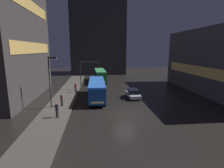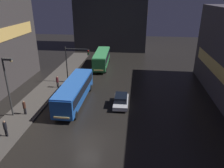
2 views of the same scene
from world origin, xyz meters
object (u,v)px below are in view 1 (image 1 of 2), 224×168
bus_near (97,88)px  pedestrian_mid (75,86)px  car_taxi (133,94)px  pedestrian_near (57,109)px  street_lamp_sidewalk (51,74)px  pedestrian_far (62,99)px  bus_far (100,74)px  traffic_light_main (87,70)px

bus_near → pedestrian_mid: size_ratio=6.02×
bus_near → car_taxi: size_ratio=2.61×
pedestrian_near → street_lamp_sidewalk: (-1.38, 4.08, 3.71)m
car_taxi → pedestrian_far: 12.05m
bus_near → bus_far: (1.06, 16.02, 0.02)m
street_lamp_sidewalk → bus_near: bearing=34.8°
pedestrian_far → car_taxi: bearing=5.2°
bus_near → street_lamp_sidewalk: 8.25m
bus_near → pedestrian_near: size_ratio=6.03×
bus_far → pedestrian_mid: 12.64m
pedestrian_near → pedestrian_mid: size_ratio=1.00×
bus_near → traffic_light_main: 7.54m
bus_near → pedestrian_near: bearing=60.1°
bus_near → bus_far: bus_far is taller
bus_near → bus_far: size_ratio=1.10×
car_taxi → pedestrian_mid: (-10.33, 4.63, 0.48)m
bus_far → car_taxi: bearing=105.2°
bus_far → traffic_light_main: traffic_light_main is taller
street_lamp_sidewalk → pedestrian_mid: bearing=75.9°
pedestrian_mid → pedestrian_far: (-1.08, -8.47, -0.05)m
pedestrian_near → car_taxi: bearing=102.6°
bus_near → pedestrian_far: size_ratio=6.16×
street_lamp_sidewalk → pedestrian_far: bearing=18.9°
bus_near → pedestrian_near: (-4.91, -8.45, -0.66)m
bus_far → pedestrian_far: 20.96m
bus_far → pedestrian_far: bearing=70.1°
bus_near → car_taxi: bearing=179.0°
pedestrian_mid → bus_near: bearing=32.1°
pedestrian_far → traffic_light_main: traffic_light_main is taller
bus_near → street_lamp_sidewalk: (-6.29, -4.37, 3.05)m
pedestrian_mid → traffic_light_main: traffic_light_main is taller
pedestrian_mid → traffic_light_main: (2.25, 2.47, 2.91)m
pedestrian_far → pedestrian_mid: bearing=69.3°
pedestrian_mid → pedestrian_far: 8.54m
car_taxi → pedestrian_near: 13.93m
car_taxi → pedestrian_mid: size_ratio=2.31×
bus_far → street_lamp_sidewalk: street_lamp_sidewalk is taller
pedestrian_near → pedestrian_far: 4.48m
car_taxi → bus_near: bearing=-2.4°
bus_near → pedestrian_far: 6.54m
bus_near → pedestrian_near: bus_near is taller
pedestrian_near → traffic_light_main: bearing=144.6°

